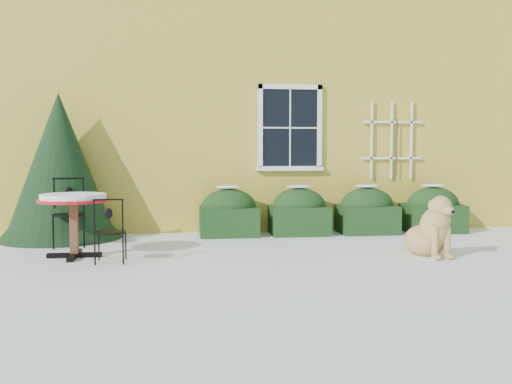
{
  "coord_description": "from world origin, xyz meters",
  "views": [
    {
      "loc": [
        -1.12,
        -7.72,
        1.51
      ],
      "look_at": [
        0.0,
        1.0,
        0.9
      ],
      "focal_mm": 40.0,
      "sensor_mm": 36.0,
      "label": 1
    }
  ],
  "objects": [
    {
      "name": "hedge_row",
      "position": [
        1.65,
        2.55,
        0.4
      ],
      "size": [
        4.95,
        0.8,
        0.91
      ],
      "color": "black",
      "rests_on": "ground"
    },
    {
      "name": "bistro_table",
      "position": [
        -2.68,
        0.67,
        0.77
      ],
      "size": [
        0.99,
        0.99,
        0.92
      ],
      "rotation": [
        0.0,
        0.0,
        0.16
      ],
      "color": "black",
      "rests_on": "ground"
    },
    {
      "name": "patio_chair_far",
      "position": [
        -2.95,
        1.72,
        0.55
      ],
      "size": [
        0.56,
        0.55,
        1.1
      ],
      "rotation": [
        0.0,
        0.0,
        0.15
      ],
      "color": "black",
      "rests_on": "ground"
    },
    {
      "name": "house",
      "position": [
        0.0,
        7.0,
        3.22
      ],
      "size": [
        12.4,
        8.4,
        6.4
      ],
      "color": "gold",
      "rests_on": "ground"
    },
    {
      "name": "evergreen_shrub",
      "position": [
        -3.25,
        2.57,
        1.03
      ],
      "size": [
        2.1,
        2.1,
        2.55
      ],
      "rotation": [
        0.0,
        0.0,
        0.04
      ],
      "color": "black",
      "rests_on": "ground"
    },
    {
      "name": "ground",
      "position": [
        0.0,
        0.0,
        0.0
      ],
      "size": [
        80.0,
        80.0,
        0.0
      ],
      "primitive_type": "plane",
      "color": "white",
      "rests_on": "ground"
    },
    {
      "name": "dog",
      "position": [
        2.45,
        0.09,
        0.37
      ],
      "size": [
        0.72,
        1.04,
        0.92
      ],
      "rotation": [
        0.0,
        0.0,
        0.24
      ],
      "color": "tan",
      "rests_on": "ground"
    },
    {
      "name": "patio_chair_near",
      "position": [
        -2.12,
        0.2,
        0.45
      ],
      "size": [
        0.43,
        0.43,
        0.89
      ],
      "rotation": [
        0.0,
        0.0,
        3.14
      ],
      "color": "black",
      "rests_on": "ground"
    }
  ]
}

